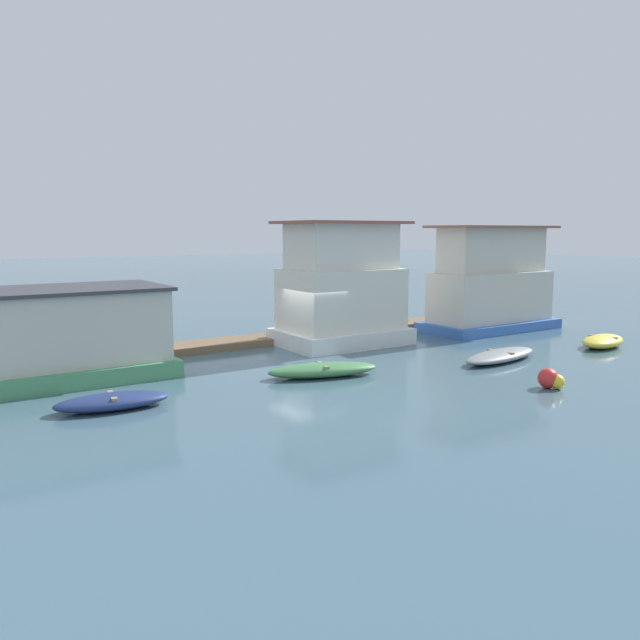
% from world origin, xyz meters
% --- Properties ---
extents(ground_plane, '(200.00, 200.00, 0.00)m').
position_xyz_m(ground_plane, '(0.00, 0.00, 0.00)').
color(ground_plane, '#426070').
extents(dock_walkway, '(33.80, 1.78, 0.30)m').
position_xyz_m(dock_walkway, '(0.00, 2.55, 0.15)').
color(dock_walkway, brown).
rests_on(dock_walkway, ground_plane).
extents(houseboat_green, '(7.07, 4.19, 3.06)m').
position_xyz_m(houseboat_green, '(-9.53, 0.34, 1.49)').
color(houseboat_green, '#4C9360').
rests_on(houseboat_green, ground_plane).
extents(houseboat_white, '(5.42, 3.76, 5.32)m').
position_xyz_m(houseboat_white, '(2.07, 0.46, 2.41)').
color(houseboat_white, white).
rests_on(houseboat_white, ground_plane).
extents(houseboat_blue, '(7.14, 3.27, 5.16)m').
position_xyz_m(houseboat_blue, '(10.58, -0.40, 2.28)').
color(houseboat_blue, '#3866B7').
rests_on(houseboat_blue, ground_plane).
extents(dinghy_navy, '(3.21, 1.58, 0.45)m').
position_xyz_m(dinghy_navy, '(-9.08, -4.27, 0.23)').
color(dinghy_navy, navy).
rests_on(dinghy_navy, ground_plane).
extents(dinghy_green, '(4.01, 2.27, 0.48)m').
position_xyz_m(dinghy_green, '(-2.03, -4.25, 0.24)').
color(dinghy_green, '#47844C').
rests_on(dinghy_green, ground_plane).
extents(dinghy_grey, '(4.27, 1.91, 0.41)m').
position_xyz_m(dinghy_grey, '(5.07, -5.82, 0.21)').
color(dinghy_grey, gray).
rests_on(dinghy_grey, ground_plane).
extents(dinghy_yellow, '(3.15, 2.08, 0.52)m').
position_xyz_m(dinghy_yellow, '(10.97, -6.30, 0.26)').
color(dinghy_yellow, yellow).
rests_on(dinghy_yellow, ground_plane).
extents(mooring_post_centre, '(0.29, 0.29, 1.86)m').
position_xyz_m(mooring_post_centre, '(-6.12, 1.41, 0.93)').
color(mooring_post_centre, brown).
rests_on(mooring_post_centre, ground_plane).
extents(buoy_red, '(0.64, 0.64, 0.64)m').
position_xyz_m(buoy_red, '(3.02, -9.44, 0.32)').
color(buoy_red, red).
rests_on(buoy_red, ground_plane).
extents(buoy_yellow, '(0.47, 0.47, 0.47)m').
position_xyz_m(buoy_yellow, '(3.15, -9.68, 0.23)').
color(buoy_yellow, yellow).
rests_on(buoy_yellow, ground_plane).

